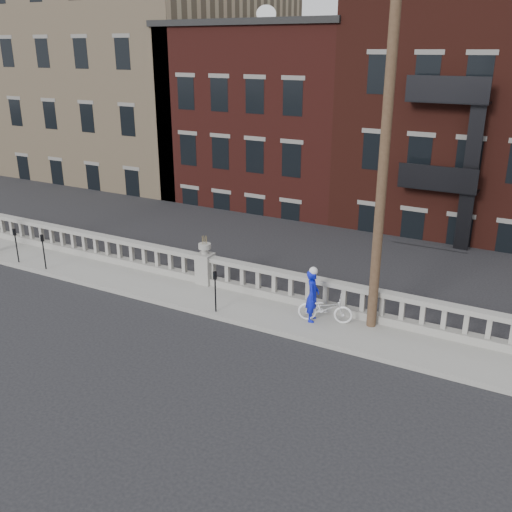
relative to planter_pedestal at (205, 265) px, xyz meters
The scene contains 11 objects.
ground 4.04m from the planter_pedestal, 90.00° to the right, with size 120.00×120.00×0.00m, color black.
sidewalk 1.21m from the planter_pedestal, 90.00° to the right, with size 32.00×2.20×0.15m, color gray.
balustrade 0.19m from the planter_pedestal, ahead, with size 28.00×0.34×1.03m.
planter_pedestal is the anchor object (origin of this frame).
lower_level 19.19m from the planter_pedestal, 88.31° to the left, with size 80.00×44.00×20.80m.
utility_pole 7.61m from the planter_pedestal, ahead, with size 1.60×0.28×10.00m.
parking_meter_b 7.76m from the planter_pedestal, 166.58° to the right, with size 0.10×0.09×1.36m.
parking_meter_c 6.31m from the planter_pedestal, 163.42° to the right, with size 0.10×0.09×1.36m.
parking_meter_d 2.40m from the planter_pedestal, 48.73° to the right, with size 0.10×0.09×1.36m.
bicycle 4.94m from the planter_pedestal, ahead, with size 0.58×1.66×0.87m, color white.
cyclist 4.58m from the planter_pedestal, 11.14° to the right, with size 0.60×0.39×1.64m, color #0C17BE.
Camera 1 is at (10.61, -11.56, 8.04)m, focal length 40.00 mm.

